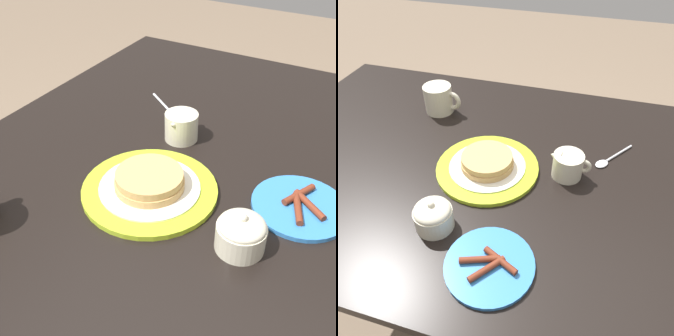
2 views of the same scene
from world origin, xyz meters
TOP-DOWN VIEW (x-y plane):
  - ground_plane at (0.00, 0.00)m, footprint 8.00×8.00m
  - dining_table at (0.00, 0.00)m, footprint 1.56×0.97m
  - pancake_plate at (-0.03, -0.03)m, footprint 0.29×0.29m
  - side_plate_bacon at (0.07, -0.32)m, footprint 0.19×0.19m
  - coffee_mug at (-0.29, 0.22)m, footprint 0.13×0.10m
  - creamer_pitcher at (0.18, 0.01)m, footprint 0.12×0.08m
  - sugar_bowl at (-0.09, -0.25)m, footprint 0.09×0.09m
  - spoon at (0.29, 0.11)m, footprint 0.11×0.14m

SIDE VIEW (x-z plane):
  - ground_plane at x=0.00m, z-range 0.00..0.00m
  - dining_table at x=0.00m, z-range 0.28..1.04m
  - spoon at x=0.29m, z-range 0.76..0.77m
  - side_plate_bacon at x=0.07m, z-range 0.76..0.78m
  - pancake_plate at x=-0.03m, z-range 0.76..0.81m
  - sugar_bowl at x=-0.09m, z-range 0.76..0.84m
  - creamer_pitcher at x=0.18m, z-range 0.76..0.84m
  - coffee_mug at x=-0.29m, z-range 0.77..0.86m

